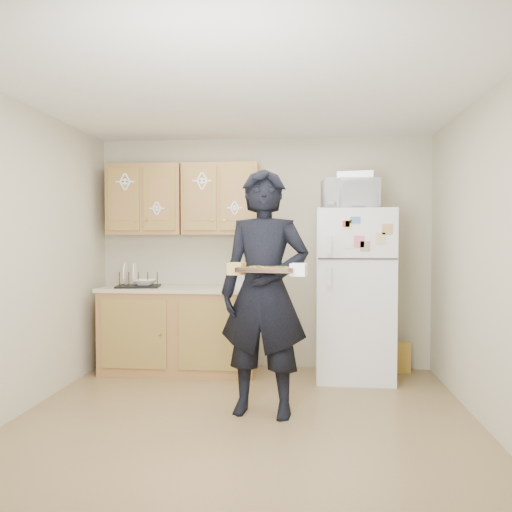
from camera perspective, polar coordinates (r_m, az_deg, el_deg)
The scene contains 24 objects.
floor at distance 3.95m, azimuth -1.55°, elevation -18.90°, with size 3.60×3.60×0.00m, color brown.
ceiling at distance 3.85m, azimuth -1.59°, elevation 18.49°, with size 3.60×3.60×0.00m, color white.
wall_back at distance 5.48m, azimuth 0.79°, elevation 0.34°, with size 3.60×0.04×2.50m, color #B8B195.
wall_front at distance 1.92m, azimuth -8.34°, elevation -2.75°, with size 3.60×0.04×2.50m, color #B8B195.
wall_left at distance 4.30m, azimuth -26.08°, elevation -0.31°, with size 0.04×3.60×2.50m, color #B8B195.
wall_right at distance 3.90m, azimuth 25.70°, elevation -0.52°, with size 0.04×3.60×2.50m, color #B8B195.
refrigerator at distance 5.14m, azimuth 11.08°, elevation -4.27°, with size 0.75×0.70×1.70m, color white.
base_cabinet at distance 5.39m, azimuth -8.64°, elevation -8.47°, with size 1.60×0.60×0.86m, color olive.
countertop at distance 5.33m, azimuth -8.67°, elevation -3.71°, with size 1.64×0.64×0.04m, color beige.
upper_cab_left at distance 5.56m, azimuth -12.39°, elevation 6.25°, with size 0.80×0.33×0.75m, color olive.
upper_cab_right at distance 5.36m, azimuth -3.98°, elevation 6.45°, with size 0.80×0.33×0.75m, color olive.
cereal_box at distance 5.56m, azimuth 16.18°, elevation -11.05°, with size 0.20×0.07×0.32m, color #DCBF4D.
person at distance 3.98m, azimuth 0.96°, elevation -4.20°, with size 0.71×0.47×1.96m, color black.
baking_tray at distance 3.66m, azimuth 1.29°, elevation -1.67°, with size 0.41×0.30×0.04m, color black.
pizza_front_left at distance 3.62m, azimuth -0.42°, elevation -1.45°, with size 0.14×0.14×0.02m, color orange.
pizza_front_right at distance 3.57m, azimuth 2.53°, elevation -1.50°, with size 0.14×0.14×0.02m, color orange.
pizza_back_left at distance 3.75m, azimuth 0.11°, elevation -1.33°, with size 0.14×0.14×0.02m, color orange.
pizza_back_right at distance 3.71m, azimuth 2.96°, elevation -1.37°, with size 0.14×0.14×0.02m, color orange.
pizza_center at distance 3.66m, azimuth 1.29°, elevation -1.41°, with size 0.14×0.14×0.02m, color orange.
microwave at distance 5.08m, azimuth 10.67°, elevation 6.93°, with size 0.53×0.36×0.30m, color white.
foil_pan at distance 5.13m, azimuth 11.35°, elevation 8.95°, with size 0.35×0.24×0.07m, color silver.
dish_rack at distance 5.37m, azimuth -13.30°, elevation -2.56°, with size 0.43×0.33×0.17m, color black.
bowl at distance 5.35m, azimuth -12.57°, elevation -2.95°, with size 0.24×0.24×0.06m, color silver.
soap_bottle at distance 5.07m, azimuth -1.67°, elevation -2.58°, with size 0.09×0.10×0.21m, color white.
Camera 1 is at (0.46, -3.66, 1.41)m, focal length 35.00 mm.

